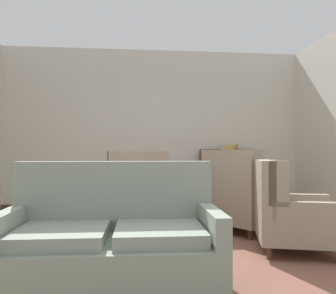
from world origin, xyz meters
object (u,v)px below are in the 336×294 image
object	(u,v)px
porcelain_vase	(168,190)
settee	(112,239)
side_table	(265,194)
gramophone	(233,151)
armchair_near_sideboard	(241,198)
armchair_near_window	(289,213)
sideboard	(229,183)
coffee_table	(166,212)
armchair_far_left	(135,195)

from	to	relation	value
porcelain_vase	settee	xyz separation A→B (m)	(-0.56, -1.27, -0.22)
side_table	gramophone	distance (m)	1.34
porcelain_vase	armchair_near_sideboard	world-z (taller)	armchair_near_sideboard
armchair_near_sideboard	gramophone	world-z (taller)	gramophone
armchair_near_window	side_table	distance (m)	1.44
gramophone	sideboard	bearing A→B (deg)	118.08
coffee_table	side_table	size ratio (longest dim) A/B	1.30
settee	porcelain_vase	bearing A→B (deg)	67.39
armchair_near_sideboard	settee	bearing A→B (deg)	103.23
coffee_table	armchair_far_left	xyz separation A→B (m)	(-0.35, 1.07, 0.05)
porcelain_vase	armchair_near_sideboard	size ratio (longest dim) A/B	0.35
porcelain_vase	sideboard	distance (m)	2.62
armchair_far_left	sideboard	xyz separation A→B (m)	(1.73, 1.19, 0.05)
gramophone	settee	bearing A→B (deg)	-119.81
sideboard	armchair_near_sideboard	bearing A→B (deg)	-100.88
settee	sideboard	xyz separation A→B (m)	(1.91, 3.51, 0.08)
porcelain_vase	side_table	world-z (taller)	porcelain_vase
armchair_far_left	side_table	bearing A→B (deg)	168.10
armchair_near_window	sideboard	distance (m)	2.66
armchair_far_left	sideboard	size ratio (longest dim) A/B	0.96
porcelain_vase	settee	size ratio (longest dim) A/B	0.25
coffee_table	gramophone	distance (m)	2.69
coffee_table	gramophone	xyz separation A→B (m)	(1.43, 2.17, 0.70)
coffee_table	armchair_near_sideboard	distance (m)	1.18
coffee_table	side_table	xyz separation A→B (m)	(1.56, 1.01, 0.05)
armchair_near_sideboard	armchair_far_left	world-z (taller)	armchair_near_sideboard
coffee_table	armchair_near_sideboard	world-z (taller)	armchair_near_sideboard
coffee_table	side_table	distance (m)	1.86
porcelain_vase	armchair_near_window	bearing A→B (deg)	-18.88
settee	side_table	size ratio (longest dim) A/B	2.20
sideboard	gramophone	bearing A→B (deg)	-61.92
gramophone	armchair_near_window	bearing A→B (deg)	-93.60
porcelain_vase	gramophone	world-z (taller)	gramophone
side_table	gramophone	xyz separation A→B (m)	(-0.13, 1.16, 0.65)
coffee_table	side_table	world-z (taller)	side_table
armchair_near_window	armchair_near_sideboard	xyz separation A→B (m)	(-0.22, 0.94, 0.03)
settee	armchair_near_window	xyz separation A→B (m)	(1.79, 0.85, 0.01)
settee	sideboard	world-z (taller)	sideboard
coffee_table	armchair_near_window	world-z (taller)	armchair_near_window
porcelain_vase	armchair_near_window	world-z (taller)	armchair_near_window
settee	armchair_near_sideboard	distance (m)	2.38
porcelain_vase	armchair_near_window	distance (m)	1.32
coffee_table	sideboard	world-z (taller)	sideboard
settee	armchair_near_sideboard	bearing A→B (deg)	49.69
coffee_table	armchair_far_left	bearing A→B (deg)	108.29
coffee_table	armchair_near_window	distance (m)	1.33
settee	side_table	bearing A→B (deg)	48.27
armchair_near_window	gramophone	size ratio (longest dim) A/B	1.80
porcelain_vase	armchair_far_left	world-z (taller)	armchair_far_left
settee	sideboard	bearing A→B (deg)	62.56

